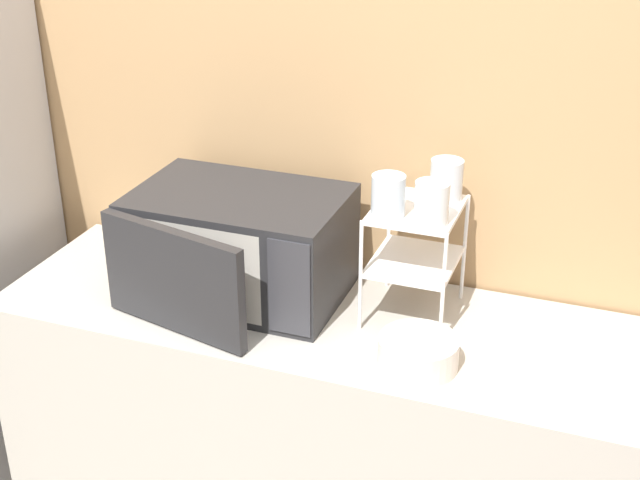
# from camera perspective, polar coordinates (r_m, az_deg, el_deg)

# --- Properties ---
(wall_back) EXTENTS (8.00, 0.06, 2.60)m
(wall_back) POSITION_cam_1_polar(r_m,az_deg,el_deg) (2.46, 4.22, 6.01)
(wall_back) COLOR tan
(wall_back) RESTS_ON ground_plane
(counter) EXTENTS (1.89, 0.57, 0.93)m
(counter) POSITION_cam_1_polar(r_m,az_deg,el_deg) (2.61, 1.54, -13.88)
(counter) COLOR #B7B2A8
(counter) RESTS_ON ground_plane
(microwave) EXTENTS (0.57, 0.50, 0.29)m
(microwave) POSITION_cam_1_polar(r_m,az_deg,el_deg) (2.40, -5.36, -0.38)
(microwave) COLOR #262628
(microwave) RESTS_ON counter
(dish_rack) EXTENTS (0.22, 0.26, 0.30)m
(dish_rack) POSITION_cam_1_polar(r_m,az_deg,el_deg) (2.28, 6.12, 0.10)
(dish_rack) COLOR white
(dish_rack) RESTS_ON counter
(glass_front_left) EXTENTS (0.08, 0.08, 0.11)m
(glass_front_left) POSITION_cam_1_polar(r_m,az_deg,el_deg) (2.17, 4.39, 2.83)
(glass_front_left) COLOR silver
(glass_front_left) RESTS_ON dish_rack
(glass_back_right) EXTENTS (0.08, 0.08, 0.11)m
(glass_back_right) POSITION_cam_1_polar(r_m,az_deg,el_deg) (2.28, 8.09, 3.84)
(glass_back_right) COLOR silver
(glass_back_right) RESTS_ON dish_rack
(glass_front_right) EXTENTS (0.08, 0.08, 0.11)m
(glass_front_right) POSITION_cam_1_polar(r_m,az_deg,el_deg) (2.14, 7.16, 2.36)
(glass_front_right) COLOR silver
(glass_front_right) RESTS_ON dish_rack
(bowl) EXTENTS (0.19, 0.19, 0.08)m
(bowl) POSITION_cam_1_polar(r_m,az_deg,el_deg) (2.15, 6.30, -7.21)
(bowl) COLOR silver
(bowl) RESTS_ON counter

